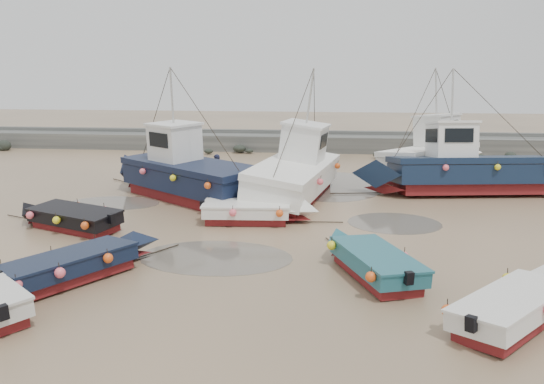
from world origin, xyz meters
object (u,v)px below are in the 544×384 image
Objects in this scene: dinghy_1 at (80,260)px; dinghy_5 at (255,210)px; dinghy_4 at (69,215)px; cabin_boat_0 at (182,171)px; cabin_boat_1 at (295,171)px; dinghy_3 at (522,302)px; person at (217,189)px; cabin_boat_2 at (460,168)px; dinghy_2 at (370,257)px; cabin_boat_3 at (437,155)px.

dinghy_5 is (4.45, 6.41, 0.01)m from dinghy_1.
dinghy_4 is at bearing 154.11° from dinghy_1.
cabin_boat_0 is 5.51m from cabin_boat_1.
dinghy_3 is 2.72× the size of person.
dinghy_5 is at bearing -97.16° from cabin_boat_0.
cabin_boat_0 is at bearing -161.78° from cabin_boat_1.
dinghy_5 is 0.62× the size of cabin_boat_0.
cabin_boat_2 is (8.22, 1.73, -0.00)m from cabin_boat_1.
dinghy_1 is 5.57m from dinghy_4.
cabin_boat_0 is at bearing 122.32° from dinghy_1.
dinghy_1 is 3.01× the size of person.
dinghy_5 is 4.81m from cabin_boat_1.
cabin_boat_1 reaches higher than dinghy_1.
dinghy_1 is at bearing -128.06° from dinghy_4.
person is (-12.41, -0.26, -1.30)m from cabin_boat_2.
cabin_boat_2 is at bearing 171.75° from person.
cabin_boat_0 reaches higher than person.
dinghy_2 is (8.74, 1.21, 0.01)m from dinghy_1.
cabin_boat_2 reaches higher than dinghy_2.
dinghy_4 reaches higher than person.
dinghy_1 is 12.36m from dinghy_3.
cabin_boat_2 reaches higher than person.
cabin_boat_2 is 12.49m from person.
cabin_boat_2 reaches higher than dinghy_4.
dinghy_2 is at bearing -175.70° from dinghy_3.
cabin_boat_2 reaches higher than dinghy_3.
dinghy_2 is at bearing 113.10° from person.
cabin_boat_3 reaches higher than person.
cabin_boat_2 is at bearing -43.00° from dinghy_4.
cabin_boat_1 reaches higher than dinghy_5.
dinghy_2 is 3.02× the size of person.
dinghy_3 is at bearing -49.99° from cabin_boat_3.
dinghy_5 is at bearing 89.21° from dinghy_1.
dinghy_3 is at bearing 117.83° from person.
cabin_boat_3 is 12.76m from person.
cabin_boat_1 is 9.60m from cabin_boat_3.
cabin_boat_3 reaches higher than dinghy_5.
dinghy_2 is 4.50m from dinghy_3.
dinghy_5 is 0.52× the size of cabin_boat_1.
cabin_boat_2 reaches higher than dinghy_5.
cabin_boat_1 is at bearing 93.47° from cabin_boat_2.
cabin_boat_1 and cabin_boat_2 have the same top height.
cabin_boat_1 is 1.47× the size of cabin_boat_3.
cabin_boat_0 is at bearing 110.12° from dinghy_2.
dinghy_4 is at bearing -173.31° from cabin_boat_0.
dinghy_4 is (-2.79, 4.81, 0.00)m from dinghy_1.
dinghy_2 is 13.34m from person.
dinghy_5 is at bearing -87.75° from cabin_boat_3.
cabin_boat_0 reaches higher than dinghy_3.
dinghy_2 and dinghy_3 have the same top height.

